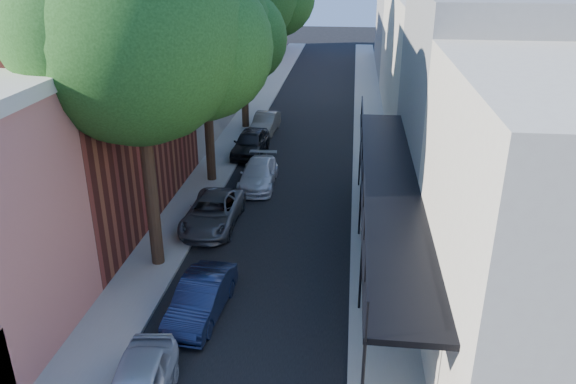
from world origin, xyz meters
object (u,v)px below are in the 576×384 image
(oak_near, at_px, (152,38))
(parked_car_b, at_px, (201,298))
(oak_mid, at_px, (213,31))
(parked_car_e, at_px, (250,143))
(parked_car_c, at_px, (213,212))
(parked_car_d, at_px, (258,174))
(parked_car_f, at_px, (265,123))

(oak_near, bearing_deg, parked_car_b, -58.23)
(oak_mid, xyz_separation_m, parked_car_e, (0.82, 3.79, -6.37))
(oak_mid, bearing_deg, parked_car_c, -80.52)
(oak_near, bearing_deg, oak_mid, 90.37)
(oak_near, bearing_deg, parked_car_d, 75.59)
(oak_near, xyz_separation_m, parked_car_d, (1.92, 7.46, -7.30))
(parked_car_c, bearing_deg, oak_mid, 99.89)
(oak_near, height_order, parked_car_d, oak_near)
(parked_car_b, height_order, parked_car_e, parked_car_e)
(oak_near, relative_size, parked_car_d, 2.87)
(parked_car_d, bearing_deg, parked_car_b, -91.77)
(oak_near, bearing_deg, parked_car_e, 86.27)
(oak_near, xyz_separation_m, parked_car_e, (0.77, 11.76, -7.19))
(parked_car_b, bearing_deg, parked_car_f, 97.48)
(oak_near, height_order, parked_car_f, oak_near)
(oak_near, distance_m, oak_mid, 8.01)
(oak_near, relative_size, parked_car_b, 3.11)
(oak_mid, relative_size, parked_car_c, 2.35)
(parked_car_c, distance_m, parked_car_e, 8.76)
(parked_car_c, bearing_deg, oak_near, -104.14)
(oak_near, height_order, oak_mid, oak_near)
(parked_car_f, bearing_deg, oak_mid, -94.13)
(parked_car_d, relative_size, parked_car_f, 1.08)
(parked_car_b, height_order, parked_car_d, parked_car_b)
(parked_car_f, bearing_deg, oak_near, -90.35)
(oak_near, relative_size, oak_mid, 1.12)
(parked_car_c, bearing_deg, parked_car_b, -79.32)
(parked_car_b, distance_m, parked_car_d, 10.47)
(oak_mid, distance_m, parked_car_f, 10.28)
(parked_car_e, distance_m, parked_car_f, 4.16)
(parked_car_e, bearing_deg, parked_car_d, -72.59)
(parked_car_c, xyz_separation_m, parked_car_d, (1.14, 4.46, -0.02))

